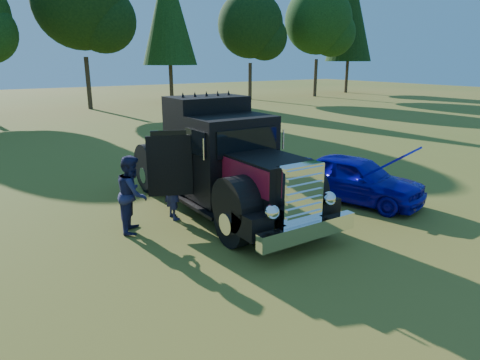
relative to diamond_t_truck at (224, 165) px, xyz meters
name	(u,v)px	position (x,y,z in m)	size (l,w,h in m)	color
ground	(279,253)	(-0.41, -2.91, -1.28)	(120.00, 120.00, 0.00)	#445B1A
diamond_t_truck	(224,165)	(0.00, 0.00, 0.00)	(3.31, 7.16, 3.00)	black
hotrod_coupe	(355,178)	(3.57, -1.36, -0.61)	(2.69, 4.36, 1.89)	#0823B5
spectator_near	(173,187)	(-1.39, 0.21, -0.45)	(0.61, 0.40, 1.67)	#1E2647
spectator_far	(133,194)	(-2.52, -0.02, -0.36)	(0.89, 0.70, 1.84)	#1D2443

